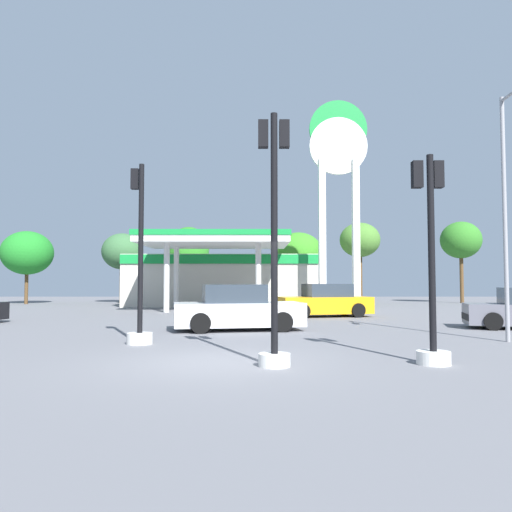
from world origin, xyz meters
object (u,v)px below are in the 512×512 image
(tree_4, at_px, (359,240))
(tree_1, at_px, (121,252))
(traffic_signal_1, at_px, (430,281))
(traffic_signal_2, at_px, (273,257))
(car_3, at_px, (324,302))
(corner_streetlamp, at_px, (507,192))
(tree_3, at_px, (297,253))
(tree_2, at_px, (188,250))
(tree_5, at_px, (460,240))
(tree_0, at_px, (26,253))
(car_2, at_px, (237,309))
(station_pole_sign, at_px, (338,178))
(traffic_signal_0, at_px, (139,288))

(tree_4, bearing_deg, tree_1, 176.30)
(traffic_signal_1, height_order, traffic_signal_2, traffic_signal_2)
(car_3, bearing_deg, corner_streetlamp, -69.69)
(tree_3, relative_size, corner_streetlamp, 0.81)
(tree_2, xyz_separation_m, tree_5, (21.49, 0.83, 0.79))
(tree_0, relative_size, corner_streetlamp, 0.78)
(car_2, height_order, corner_streetlamp, corner_streetlamp)
(traffic_signal_1, height_order, tree_1, tree_1)
(car_3, distance_m, corner_streetlamp, 11.46)
(traffic_signal_2, relative_size, corner_streetlamp, 0.73)
(station_pole_sign, distance_m, tree_5, 14.76)
(car_2, relative_size, tree_3, 0.83)
(car_2, distance_m, tree_3, 23.25)
(car_3, height_order, traffic_signal_0, traffic_signal_0)
(car_2, bearing_deg, station_pole_sign, 65.59)
(tree_1, distance_m, tree_3, 14.12)
(tree_0, distance_m, tree_1, 6.95)
(traffic_signal_2, distance_m, tree_2, 28.81)
(tree_3, bearing_deg, traffic_signal_2, -95.82)
(station_pole_sign, distance_m, traffic_signal_0, 19.47)
(tree_2, bearing_deg, car_3, -58.79)
(car_3, height_order, traffic_signal_1, traffic_signal_1)
(tree_0, distance_m, tree_5, 33.65)
(car_3, relative_size, traffic_signal_0, 0.96)
(tree_0, bearing_deg, tree_3, 7.42)
(station_pole_sign, height_order, traffic_signal_2, station_pole_sign)
(car_2, relative_size, traffic_signal_0, 0.95)
(car_3, height_order, tree_2, tree_2)
(tree_2, bearing_deg, tree_3, 11.83)
(tree_0, xyz_separation_m, tree_1, (6.66, 1.98, 0.21))
(car_3, distance_m, traffic_signal_0, 12.42)
(tree_2, distance_m, tree_4, 13.29)
(traffic_signal_1, height_order, tree_5, tree_5)
(traffic_signal_2, distance_m, corner_streetlamp, 8.01)
(car_3, relative_size, tree_1, 0.85)
(car_2, xyz_separation_m, tree_4, (8.69, 20.72, 4.14))
(tree_3, height_order, corner_streetlamp, corner_streetlamp)
(traffic_signal_1, bearing_deg, tree_0, 127.79)
(traffic_signal_0, xyz_separation_m, corner_streetlamp, (10.31, 0.30, 2.70))
(traffic_signal_1, bearing_deg, traffic_signal_0, 154.42)
(traffic_signal_0, bearing_deg, car_3, 58.24)
(tree_0, xyz_separation_m, tree_3, (20.76, 2.70, 0.15))
(tree_1, bearing_deg, tree_2, -11.31)
(tree_1, bearing_deg, corner_streetlamp, -55.05)
(traffic_signal_2, bearing_deg, tree_0, 122.97)
(tree_5, bearing_deg, car_3, -130.82)
(traffic_signal_0, bearing_deg, tree_3, 75.97)
(station_pole_sign, bearing_deg, traffic_signal_1, -94.11)
(tree_2, bearing_deg, traffic_signal_1, -72.38)
(tree_5, height_order, corner_streetlamp, corner_streetlamp)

